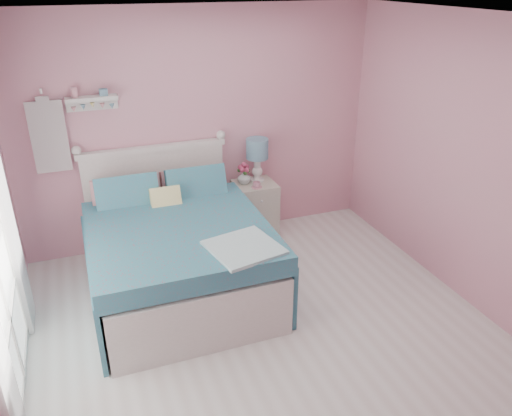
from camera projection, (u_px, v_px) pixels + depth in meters
floor at (277, 352)px, 4.17m from camera, size 4.50×4.50×0.00m
room_shell at (281, 176)px, 3.49m from camera, size 4.50×4.50×4.50m
bed at (177, 253)px, 4.85m from camera, size 1.63×2.06×1.19m
nightstand at (255, 209)px, 5.89m from camera, size 0.46×0.46×0.67m
table_lamp at (257, 152)px, 5.67m from camera, size 0.25×0.25×0.51m
vase at (244, 177)px, 5.70m from camera, size 0.16×0.16×0.16m
teacup at (257, 185)px, 5.62m from camera, size 0.11×0.11×0.07m
roses at (244, 168)px, 5.65m from camera, size 0.14×0.11×0.12m
wall_shelf at (91, 100)px, 4.93m from camera, size 0.50×0.15×0.25m
hanging_dress at (49, 137)px, 4.92m from camera, size 0.34×0.03×0.72m
curtain_far at (5, 204)px, 4.02m from camera, size 0.04×0.40×2.32m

